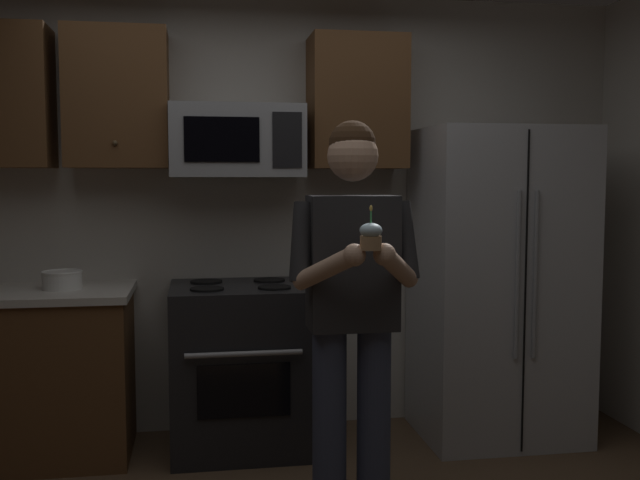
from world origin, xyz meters
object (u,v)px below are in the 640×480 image
oven_range (240,367)px  bowl_large_white (62,279)px  microwave (237,141)px  refrigerator (498,284)px  cupcake (371,236)px  person (353,298)px

oven_range → bowl_large_white: bowl_large_white is taller
microwave → refrigerator: microwave is taller
microwave → refrigerator: size_ratio=0.41×
cupcake → refrigerator: bearing=49.8°
microwave → bowl_large_white: microwave is taller
refrigerator → cupcake: (-1.07, -1.26, 0.39)m
oven_range → cupcake: cupcake is taller
person → cupcake: (-0.00, -0.33, 0.30)m
person → microwave: bearing=111.7°
oven_range → refrigerator: 1.56m
microwave → bowl_large_white: bearing=-174.4°
oven_range → bowl_large_white: (-0.95, 0.03, 0.51)m
oven_range → microwave: bearing=90.0°
oven_range → microwave: (0.00, 0.12, 1.26)m
cupcake → microwave: bearing=107.0°
cupcake → person: bearing=90.0°
person → cupcake: size_ratio=10.13×
bowl_large_white → cupcake: 1.94m
bowl_large_white → person: (1.38, -1.00, 0.02)m
bowl_large_white → person: person is taller
oven_range → person: size_ratio=0.53×
refrigerator → microwave: bearing=174.0°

